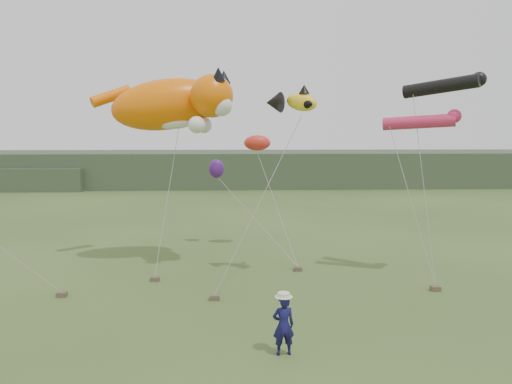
# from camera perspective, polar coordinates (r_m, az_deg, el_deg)

# --- Properties ---
(ground) EXTENTS (120.00, 120.00, 0.00)m
(ground) POSITION_cam_1_polar(r_m,az_deg,el_deg) (16.85, 0.98, -15.94)
(ground) COLOR #385123
(ground) RESTS_ON ground
(headland) EXTENTS (90.00, 13.00, 4.00)m
(headland) POSITION_cam_1_polar(r_m,az_deg,el_deg) (60.39, -4.39, 2.63)
(headland) COLOR #2D3D28
(headland) RESTS_ON ground
(festival_attendant) EXTENTS (0.71, 0.52, 1.80)m
(festival_attendant) POSITION_cam_1_polar(r_m,az_deg,el_deg) (15.17, 3.15, -14.96)
(festival_attendant) COLOR #121244
(festival_attendant) RESTS_ON ground
(sandbag_anchors) EXTENTS (15.55, 4.21, 0.19)m
(sandbag_anchors) POSITION_cam_1_polar(r_m,az_deg,el_deg) (21.43, -2.40, -10.56)
(sandbag_anchors) COLOR brown
(sandbag_anchors) RESTS_ON ground
(cat_kite) EXTENTS (7.05, 3.76, 3.19)m
(cat_kite) POSITION_cam_1_polar(r_m,az_deg,el_deg) (24.25, -9.07, 9.97)
(cat_kite) COLOR orange
(cat_kite) RESTS_ON ground
(fish_kite) EXTENTS (2.50, 1.62, 1.22)m
(fish_kite) POSITION_cam_1_polar(r_m,az_deg,el_deg) (21.68, 4.06, 10.26)
(fish_kite) COLOR yellow
(fish_kite) RESTS_ON ground
(tube_kites) EXTENTS (4.12, 2.47, 2.45)m
(tube_kites) POSITION_cam_1_polar(r_m,az_deg,el_deg) (23.12, 19.98, 9.67)
(tube_kites) COLOR black
(tube_kites) RESTS_ON ground
(misc_kites) EXTENTS (3.43, 1.55, 2.43)m
(misc_kites) POSITION_cam_1_polar(r_m,az_deg,el_deg) (27.71, -1.46, 4.63)
(misc_kites) COLOR red
(misc_kites) RESTS_ON ground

